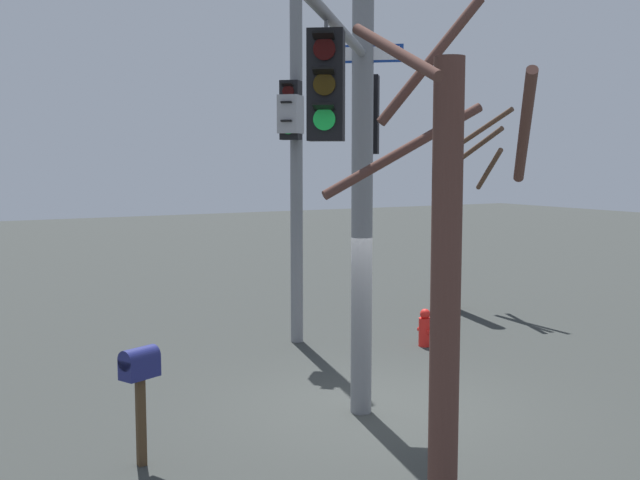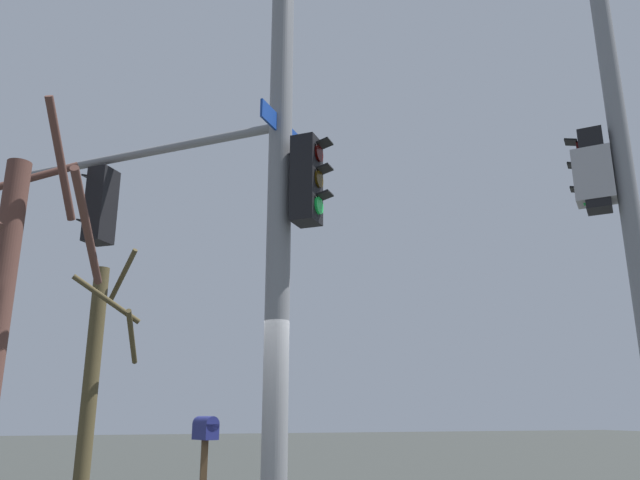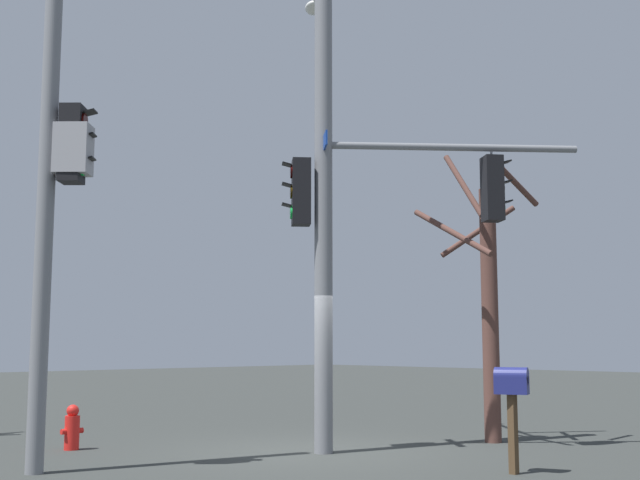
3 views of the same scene
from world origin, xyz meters
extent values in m
plane|color=#2F3230|center=(0.00, 0.00, 0.00)|extent=(80.00, 80.00, 0.00)
cylinder|color=slate|center=(-0.02, 0.25, 4.43)|extent=(0.30, 0.30, 8.85)
cylinder|color=slate|center=(-1.66, 1.65, 5.00)|extent=(3.35, 2.89, 0.12)
cube|color=black|center=(-2.18, 2.10, 4.30)|extent=(0.46, 0.47, 1.10)
cylinder|color=#2F0403|center=(-2.31, 2.20, 4.64)|extent=(0.15, 0.19, 0.22)
cube|color=black|center=(-2.38, 2.24, 4.76)|extent=(0.25, 0.26, 0.06)
cylinder|color=#352504|center=(-2.31, 2.20, 4.30)|extent=(0.15, 0.19, 0.22)
cube|color=black|center=(-2.38, 2.24, 4.42)|extent=(0.25, 0.26, 0.06)
cylinder|color=#19D147|center=(-2.31, 2.20, 3.96)|extent=(0.15, 0.19, 0.22)
cube|color=black|center=(-2.38, 2.24, 4.08)|extent=(0.25, 0.26, 0.06)
cylinder|color=slate|center=(-2.18, 2.10, 4.93)|extent=(0.04, 0.04, 0.15)
cube|color=black|center=(0.26, 0.01, 4.20)|extent=(0.46, 0.47, 1.10)
cylinder|color=#2F0403|center=(0.39, -0.09, 4.54)|extent=(0.16, 0.19, 0.22)
cube|color=black|center=(0.45, -0.14, 4.66)|extent=(0.26, 0.26, 0.06)
cylinder|color=#352504|center=(0.39, -0.09, 4.20)|extent=(0.16, 0.19, 0.22)
cube|color=black|center=(0.45, -0.14, 4.32)|extent=(0.26, 0.26, 0.06)
cylinder|color=#19D147|center=(0.39, -0.09, 3.86)|extent=(0.16, 0.19, 0.22)
cube|color=black|center=(0.45, -0.14, 3.98)|extent=(0.26, 0.26, 0.06)
cube|color=navy|center=(-0.02, 0.25, 5.00)|extent=(0.72, 0.87, 0.24)
cube|color=white|center=(-0.04, 0.26, 5.00)|extent=(0.64, 0.78, 0.18)
cylinder|color=slate|center=(4.20, -0.98, 3.86)|extent=(0.24, 0.24, 7.71)
cube|color=#99999E|center=(3.95, -0.72, 4.43)|extent=(0.61, 0.61, 0.71)
cube|color=black|center=(3.96, -0.74, 4.50)|extent=(0.47, 0.47, 1.10)
cylinder|color=#2F0403|center=(3.85, -0.62, 4.84)|extent=(0.18, 0.18, 0.22)
cube|color=black|center=(3.79, -0.57, 4.96)|extent=(0.26, 0.26, 0.06)
cylinder|color=#352504|center=(3.85, -0.62, 4.50)|extent=(0.18, 0.18, 0.22)
cube|color=black|center=(3.79, -0.57, 4.62)|extent=(0.26, 0.26, 0.06)
cylinder|color=#19D147|center=(3.85, -0.62, 4.16)|extent=(0.18, 0.18, 0.22)
cube|color=black|center=(3.79, -0.57, 4.28)|extent=(0.26, 0.26, 0.06)
cylinder|color=red|center=(2.63, -2.94, 0.28)|extent=(0.24, 0.24, 0.55)
sphere|color=red|center=(2.63, -2.94, 0.63)|extent=(0.20, 0.20, 0.20)
cylinder|color=red|center=(2.49, -2.94, 0.30)|extent=(0.10, 0.09, 0.09)
cylinder|color=red|center=(2.77, -2.94, 0.30)|extent=(0.10, 0.09, 0.09)
cube|color=#4C3823|center=(-0.35, 3.53, 0.53)|extent=(0.10, 0.10, 1.05)
cube|color=navy|center=(-0.35, 3.53, 1.17)|extent=(0.39, 0.50, 0.24)
cylinder|color=navy|center=(-0.35, 3.53, 1.29)|extent=(0.39, 0.50, 0.24)
cylinder|color=#53342D|center=(-3.16, 1.33, 2.27)|extent=(0.30, 0.30, 4.53)
cylinder|color=#53342D|center=(-2.67, 1.17, 4.56)|extent=(0.45, 1.09, 1.32)
cylinder|color=#53342D|center=(-3.16, 1.96, 4.54)|extent=(1.30, 0.11, 0.66)
cylinder|color=#53342D|center=(-2.27, 1.18, 3.67)|extent=(0.41, 1.86, 1.03)
cylinder|color=#53342D|center=(-3.62, 0.80, 3.85)|extent=(1.17, 1.03, 1.02)
cylinder|color=brown|center=(5.30, -5.82, 2.09)|extent=(0.34, 0.34, 4.18)
cylinder|color=brown|center=(5.34, -6.74, 4.35)|extent=(1.89, 0.18, 0.92)
cylinder|color=brown|center=(4.95, -6.59, 3.36)|extent=(1.63, 0.84, 1.01)
cylinder|color=brown|center=(5.25, -6.59, 3.97)|extent=(1.59, 0.23, 0.79)
camera|label=1|loc=(-8.90, 6.03, 3.55)|focal=42.95mm
camera|label=2|loc=(-1.73, -6.71, 1.46)|focal=34.31mm
camera|label=3|loc=(9.35, 9.72, 1.72)|focal=46.06mm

